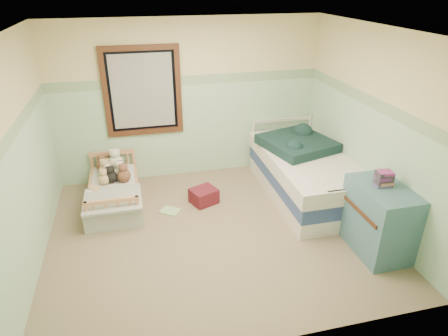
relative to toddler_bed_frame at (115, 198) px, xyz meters
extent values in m
cube|color=#77674A|center=(1.26, -1.05, -0.10)|extent=(4.20, 3.60, 0.02)
cube|color=silver|center=(1.26, -1.05, 2.42)|extent=(4.20, 3.60, 0.02)
cube|color=#CEC587|center=(1.26, 0.75, 1.16)|extent=(4.20, 0.04, 2.50)
cube|color=#CEC587|center=(1.26, -2.85, 1.16)|extent=(4.20, 0.04, 2.50)
cube|color=#CEC587|center=(-0.84, -1.05, 1.16)|extent=(0.04, 3.60, 2.50)
cube|color=#CEC587|center=(3.36, -1.05, 1.16)|extent=(0.04, 3.60, 2.50)
cube|color=#AACEAA|center=(1.26, 0.74, 0.66)|extent=(4.20, 0.01, 1.50)
cube|color=#4B8559|center=(1.26, 0.74, 1.48)|extent=(4.20, 0.01, 0.15)
cube|color=#3F2212|center=(0.56, 0.71, 1.36)|extent=(1.16, 0.06, 1.36)
cube|color=#B8B8B2|center=(0.56, 0.72, 1.36)|extent=(0.92, 0.01, 1.12)
cube|color=#B5744A|center=(0.00, 0.00, 0.00)|extent=(0.70, 1.40, 0.18)
cube|color=silver|center=(0.00, 0.00, 0.15)|extent=(0.64, 1.34, 0.12)
cube|color=#7491C0|center=(0.00, -0.44, 0.23)|extent=(0.76, 0.70, 0.03)
sphere|color=brown|center=(-0.15, 0.50, 0.30)|extent=(0.19, 0.19, 0.19)
sphere|color=white|center=(0.05, 0.50, 0.33)|extent=(0.24, 0.24, 0.24)
sphere|color=tan|center=(-0.10, 0.28, 0.31)|extent=(0.20, 0.20, 0.20)
sphere|color=black|center=(0.13, 0.28, 0.29)|extent=(0.17, 0.17, 0.17)
sphere|color=white|center=(-0.29, -0.15, 0.03)|extent=(0.24, 0.24, 0.24)
sphere|color=tan|center=(-0.25, -0.12, 0.04)|extent=(0.26, 0.26, 0.26)
cube|color=white|center=(2.81, -0.42, 0.02)|extent=(1.08, 2.16, 0.22)
cube|color=navy|center=(2.81, -0.42, 0.24)|extent=(1.08, 2.16, 0.22)
cube|color=silver|center=(2.81, -0.42, 0.46)|extent=(1.12, 2.20, 0.22)
cube|color=black|center=(2.76, -0.12, 0.64)|extent=(1.14, 1.18, 0.14)
cube|color=#406679|center=(3.08, -1.85, 0.34)|extent=(0.53, 0.85, 0.85)
cube|color=#462A22|center=(3.08, -1.80, 0.85)|extent=(0.19, 0.15, 0.18)
cube|color=#A22135|center=(1.27, -0.29, 0.02)|extent=(0.45, 0.42, 0.22)
cube|color=yellow|center=(0.75, -0.43, -0.08)|extent=(0.33, 0.31, 0.02)
sphere|color=white|center=(-0.07, 0.25, 0.29)|extent=(0.16, 0.16, 0.16)
sphere|color=brown|center=(0.16, 0.07, 0.31)|extent=(0.20, 0.20, 0.20)
sphere|color=tan|center=(-0.12, 0.05, 0.29)|extent=(0.16, 0.16, 0.16)
sphere|color=black|center=(-0.02, 0.09, 0.30)|extent=(0.18, 0.18, 0.18)
sphere|color=white|center=(0.12, 0.19, 0.31)|extent=(0.19, 0.19, 0.19)
camera|label=1|loc=(0.39, -5.19, 2.92)|focal=31.37mm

